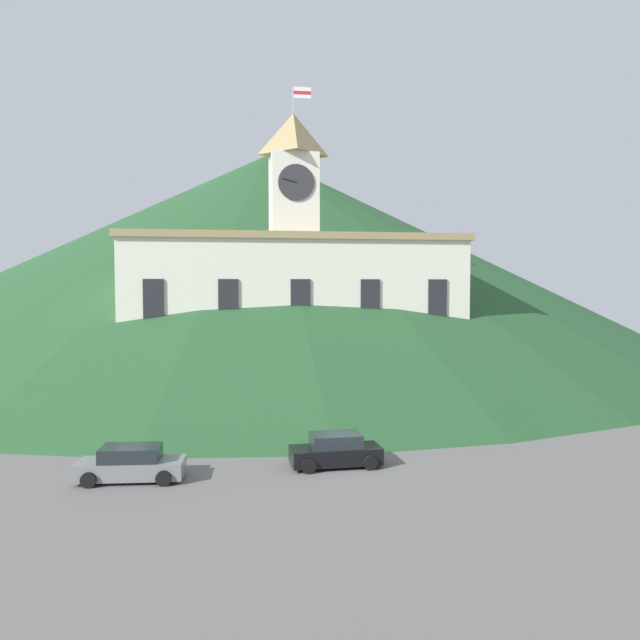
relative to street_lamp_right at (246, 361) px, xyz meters
The scene contains 12 objects.
ground_plane 18.30m from the street_lamp_right, 75.21° to the right, with size 160.00×160.00×0.00m, color #605E5B.
civic_building 8.97m from the street_lamp_right, 55.24° to the left, with size 30.31×10.45×27.63m.
banner_fence 5.44m from the street_lamp_right, 15.07° to the right, with size 27.75×0.12×2.16m.
hillside_backdrop 44.93m from the street_lamp_right, 83.98° to the left, with size 116.68×116.68×28.84m, color #234C28.
street_lamp_right is the anchor object (origin of this frame).
street_lamp_far_left 9.70m from the street_lamp_right, ahead, with size 1.26×0.36×4.48m.
car_green_wagon 11.36m from the street_lamp_right, 140.38° to the right, with size 4.70×2.35×1.55m.
car_silver_hatch 11.41m from the street_lamp_right, 42.89° to the right, with size 3.92×2.05×1.50m.
car_black_suv 17.66m from the street_lamp_right, 76.07° to the right, with size 4.97×2.51×1.80m.
car_red_sedan 7.66m from the street_lamp_right, 94.06° to the right, with size 4.46×2.25×1.45m.
car_gray_pickup 19.09m from the street_lamp_right, 110.08° to the right, with size 5.44×2.70×1.75m.
car_yellow_coupe 19.65m from the street_lamp_right, 27.74° to the right, with size 4.30×2.32×1.35m.
Camera 1 is at (-6.38, -32.51, 9.89)m, focal length 35.00 mm.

